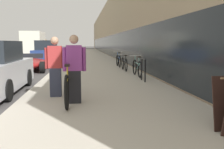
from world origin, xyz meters
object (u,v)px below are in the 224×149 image
(cruiser_bike_middle, at_px, (124,64))
(cruiser_bike_nearest, at_px, (137,68))
(parked_sedan_far, at_px, (47,53))
(person_bystander, at_px, (55,67))
(tandem_bicycle, at_px, (69,84))
(person_rider, at_px, (74,69))
(moving_truck, at_px, (34,43))
(vintage_roadster_curbside, at_px, (31,64))
(cruiser_bike_farthest, at_px, (118,61))
(bike_rack_hoop, at_px, (143,67))

(cruiser_bike_middle, bearing_deg, cruiser_bike_nearest, -85.63)
(cruiser_bike_middle, bearing_deg, parked_sedan_far, 124.65)
(person_bystander, bearing_deg, parked_sedan_far, 99.08)
(tandem_bicycle, bearing_deg, person_rider, -66.55)
(cruiser_bike_nearest, distance_m, moving_truck, 26.29)
(person_bystander, bearing_deg, cruiser_bike_nearest, 50.92)
(vintage_roadster_curbside, bearing_deg, tandem_bicycle, -72.07)
(tandem_bicycle, distance_m, cruiser_bike_farthest, 8.86)
(cruiser_bike_nearest, bearing_deg, vintage_roadster_curbside, 144.71)
(person_rider, height_order, parked_sedan_far, parked_sedan_far)
(person_rider, height_order, cruiser_bike_farthest, person_rider)
(bike_rack_hoop, distance_m, cruiser_bike_middle, 3.68)
(bike_rack_hoop, height_order, cruiser_bike_middle, bike_rack_hoop)
(moving_truck, bearing_deg, cruiser_bike_nearest, -70.14)
(cruiser_bike_middle, bearing_deg, vintage_roadster_curbside, 164.89)
(bike_rack_hoop, height_order, cruiser_bike_nearest, cruiser_bike_nearest)
(cruiser_bike_nearest, relative_size, moving_truck, 0.28)
(tandem_bicycle, relative_size, cruiser_bike_middle, 1.58)
(person_rider, xyz_separation_m, parked_sedan_far, (-2.64, 14.00, -0.15))
(tandem_bicycle, bearing_deg, vintage_roadster_curbside, 107.93)
(vintage_roadster_curbside, bearing_deg, parked_sedan_far, 89.57)
(person_bystander, relative_size, parked_sedan_far, 0.39)
(parked_sedan_far, bearing_deg, person_bystander, -80.92)
(cruiser_bike_middle, bearing_deg, person_bystander, -115.25)
(bike_rack_hoop, xyz_separation_m, vintage_roadster_curbside, (-5.12, 5.02, -0.22))
(tandem_bicycle, xyz_separation_m, cruiser_bike_nearest, (2.64, 4.17, -0.03))
(person_bystander, bearing_deg, cruiser_bike_middle, 64.75)
(bike_rack_hoop, relative_size, cruiser_bike_nearest, 0.48)
(bike_rack_hoop, bearing_deg, person_bystander, -141.44)
(tandem_bicycle, xyz_separation_m, cruiser_bike_middle, (2.46, 6.49, -0.05))
(person_rider, height_order, person_bystander, person_rider)
(bike_rack_hoop, relative_size, vintage_roadster_curbside, 0.22)
(parked_sedan_far, height_order, moving_truck, moving_truck)
(cruiser_bike_nearest, height_order, cruiser_bike_middle, cruiser_bike_nearest)
(cruiser_bike_nearest, bearing_deg, bike_rack_hoop, -92.44)
(parked_sedan_far, bearing_deg, tandem_bicycle, -79.66)
(tandem_bicycle, xyz_separation_m, person_rider, (0.15, -0.34, 0.41))
(person_bystander, height_order, moving_truck, moving_truck)
(cruiser_bike_nearest, distance_m, vintage_roadster_curbside, 6.34)
(vintage_roadster_curbside, bearing_deg, bike_rack_hoop, -44.46)
(bike_rack_hoop, distance_m, cruiser_bike_farthest, 5.71)
(cruiser_bike_nearest, bearing_deg, tandem_bicycle, -122.32)
(vintage_roadster_curbside, bearing_deg, moving_truck, 100.10)
(person_rider, relative_size, cruiser_bike_middle, 0.94)
(tandem_bicycle, height_order, bike_rack_hoop, tandem_bicycle)
(person_rider, xyz_separation_m, cruiser_bike_nearest, (2.49, 4.52, -0.44))
(vintage_roadster_curbside, bearing_deg, person_rider, -71.83)
(parked_sedan_far, bearing_deg, cruiser_bike_middle, -55.35)
(cruiser_bike_middle, relative_size, vintage_roadster_curbside, 0.44)
(person_bystander, xyz_separation_m, cruiser_bike_middle, (2.85, 6.04, -0.44))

